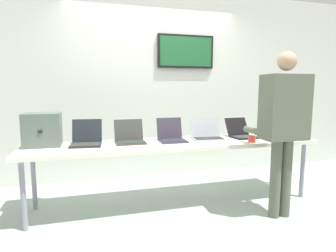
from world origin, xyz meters
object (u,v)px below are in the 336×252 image
(laptop_station_1, at_px, (130,137))
(person, at_px, (283,119))
(equipment_box, at_px, (43,130))
(laptop_station_3, at_px, (207,134))
(coffee_mug, at_px, (252,139))
(laptop_station_4, at_px, (241,133))
(laptop_station_0, at_px, (86,139))
(laptop_station_5, at_px, (276,131))
(laptop_station_2, at_px, (172,136))
(workbench, at_px, (175,146))

(laptop_station_1, bearing_deg, person, -26.90)
(person, bearing_deg, equipment_box, 161.63)
(laptop_station_3, bearing_deg, coffee_mug, -40.16)
(laptop_station_4, bearing_deg, laptop_station_1, 179.23)
(laptop_station_0, xyz_separation_m, laptop_station_5, (2.39, -0.03, -0.01))
(laptop_station_5, relative_size, person, 0.21)
(laptop_station_1, xyz_separation_m, laptop_station_2, (0.48, -0.03, 0.00))
(equipment_box, xyz_separation_m, person, (2.37, -0.79, 0.13))
(equipment_box, distance_m, laptop_station_1, 0.93)
(laptop_station_0, xyz_separation_m, laptop_station_2, (0.96, -0.03, -0.00))
(laptop_station_1, relative_size, coffee_mug, 3.94)
(laptop_station_1, bearing_deg, laptop_station_2, -3.78)
(laptop_station_3, distance_m, coffee_mug, 0.53)
(workbench, height_order, laptop_station_3, laptop_station_3)
(workbench, bearing_deg, laptop_station_5, 3.70)
(laptop_station_1, xyz_separation_m, laptop_station_5, (1.91, -0.03, -0.00))
(laptop_station_2, bearing_deg, coffee_mug, -21.35)
(workbench, bearing_deg, laptop_station_4, 6.21)
(laptop_station_2, bearing_deg, laptop_station_5, 0.23)
(laptop_station_0, relative_size, person, 0.22)
(laptop_station_3, bearing_deg, person, -54.01)
(laptop_station_2, bearing_deg, laptop_station_3, 0.59)
(laptop_station_0, xyz_separation_m, laptop_station_1, (0.48, 0.00, -0.00))
(laptop_station_1, height_order, laptop_station_2, laptop_station_2)
(workbench, relative_size, laptop_station_3, 8.41)
(laptop_station_1, xyz_separation_m, coffee_mug, (1.34, -0.37, -0.02))
(equipment_box, distance_m, person, 2.51)
(laptop_station_5, relative_size, coffee_mug, 4.29)
(equipment_box, height_order, person, person)
(laptop_station_4, bearing_deg, laptop_station_3, -178.96)
(laptop_station_3, distance_m, laptop_station_5, 0.97)
(person, bearing_deg, laptop_station_5, 57.32)
(equipment_box, bearing_deg, person, -18.37)
(laptop_station_1, height_order, coffee_mug, laptop_station_1)
(laptop_station_3, bearing_deg, laptop_station_1, 178.33)
(laptop_station_5, bearing_deg, laptop_station_4, 179.15)
(coffee_mug, bearing_deg, laptop_station_3, 139.84)
(laptop_station_1, height_order, person, person)
(workbench, height_order, laptop_station_1, laptop_station_1)
(coffee_mug, bearing_deg, equipment_box, 169.54)
(laptop_station_2, height_order, laptop_station_5, laptop_station_2)
(equipment_box, height_order, laptop_station_1, equipment_box)
(person, bearing_deg, workbench, 146.84)
(laptop_station_1, distance_m, person, 1.65)
(laptop_station_0, relative_size, laptop_station_3, 0.92)
(equipment_box, relative_size, coffee_mug, 4.34)
(laptop_station_2, relative_size, coffee_mug, 3.72)
(equipment_box, height_order, laptop_station_4, equipment_box)
(laptop_station_4, xyz_separation_m, laptop_station_5, (0.50, -0.01, 0.00))
(workbench, distance_m, laptop_station_0, 0.99)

